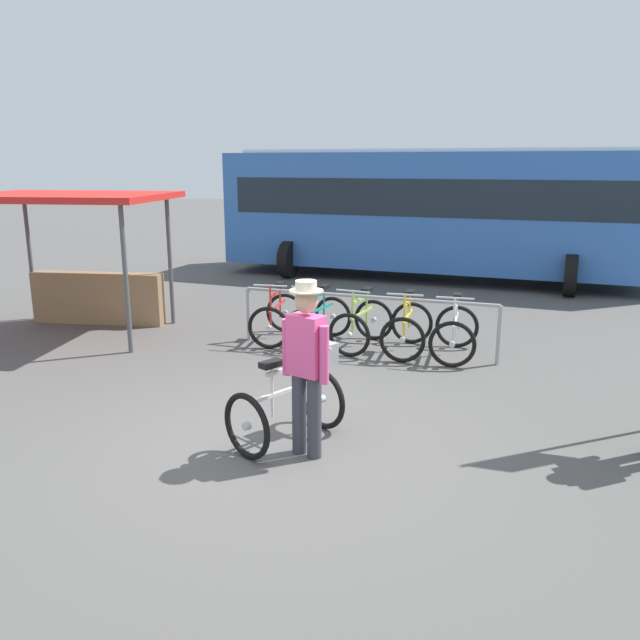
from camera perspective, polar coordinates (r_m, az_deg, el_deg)
The scene contains 11 objects.
ground_plane at distance 6.51m, azimuth -4.10°, elevation -11.37°, with size 80.00×80.00×0.00m, color #514F4C.
bike_rack_rail at distance 9.48m, azimuth 4.13°, elevation 1.13°, with size 3.91×0.14×0.88m.
racked_bike_red at distance 10.19m, azimuth -3.83°, elevation 0.21°, with size 0.78×1.15×0.97m.
racked_bike_teal at distance 9.95m, azimuth -0.12°, elevation -0.10°, with size 0.82×1.19×0.97m.
racked_bike_lime at distance 9.75m, azimuth 3.77°, elevation -0.43°, with size 0.79×1.16×0.97m.
racked_bike_yellow at distance 9.59m, azimuth 7.81°, elevation -0.76°, with size 0.71×1.14×0.98m.
racked_bike_white at distance 9.49m, azimuth 11.95°, elevation -1.10°, with size 0.71×1.12×0.97m.
featured_bicycle at distance 6.52m, azimuth -2.47°, elevation -7.05°, with size 1.08×1.26×0.97m.
person_with_featured_bike at distance 6.02m, azimuth -1.23°, elevation -3.76°, with size 0.51×0.32×1.72m.
bus_distant at distance 15.90m, azimuth 9.94°, elevation 9.97°, with size 10.10×3.70×3.08m.
market_stall at distance 11.40m, azimuth -20.49°, elevation 6.07°, with size 3.46×2.82×2.30m.
Camera 1 is at (2.25, -5.44, 2.77)m, focal length 35.82 mm.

